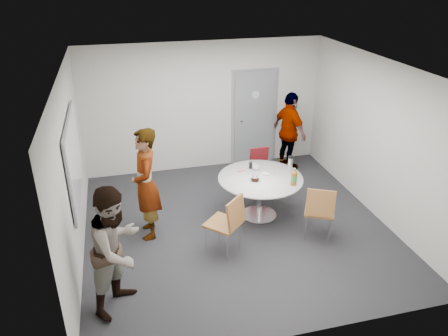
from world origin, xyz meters
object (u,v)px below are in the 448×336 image
object	(u,v)px
person_left	(117,249)
person_right	(289,132)
chair_far	(261,164)
chair_near_right	(320,208)
whiteboard	(74,159)
table	(262,183)
door	(254,118)
person_main	(146,184)
chair_near_left	(229,220)

from	to	relation	value
person_left	person_right	distance (m)	4.97
person_right	person_left	bearing A→B (deg)	116.40
chair_far	chair_near_right	bearing A→B (deg)	99.55
whiteboard	chair_far	bearing A→B (deg)	17.74
table	chair_far	size ratio (longest dim) A/B	1.77
door	whiteboard	bearing A→B (deg)	-147.34
door	person_main	size ratio (longest dim) A/B	1.15
chair_near_left	table	bearing A→B (deg)	3.63
whiteboard	person_right	size ratio (longest dim) A/B	1.12
whiteboard	chair_near_left	xyz separation A→B (m)	(2.14, -0.90, -0.85)
table	person_left	world-z (taller)	person_left
door	chair_near_left	bearing A→B (deg)	-114.01
door	chair_near_left	xyz separation A→B (m)	(-1.42, -3.18, -0.42)
chair_near_right	person_main	bearing A→B (deg)	-170.40
person_main	person_left	world-z (taller)	person_main
table	person_left	size ratio (longest dim) A/B	0.84
chair_near_left	chair_far	xyz separation A→B (m)	(1.17, 1.96, -0.11)
whiteboard	chair_near_right	world-z (taller)	whiteboard
whiteboard	person_main	xyz separation A→B (m)	(1.01, -0.06, -0.53)
person_left	person_right	size ratio (longest dim) A/B	1.02
chair_far	person_right	xyz separation A→B (m)	(0.86, 0.69, 0.35)
chair_near_left	person_right	distance (m)	3.35
chair_near_right	person_right	xyz separation A→B (m)	(0.55, 2.66, 0.25)
whiteboard	person_left	size ratio (longest dim) A/B	1.10
table	person_main	distance (m)	1.99
chair_near_left	chair_near_right	distance (m)	1.48
person_main	person_right	size ratio (longest dim) A/B	1.09
whiteboard	person_right	xyz separation A→B (m)	(4.17, 1.75, -0.60)
table	chair_far	world-z (taller)	table
chair_near_right	person_right	bearing A→B (deg)	105.96
chair_near_right	person_left	size ratio (longest dim) A/B	0.56
chair_far	person_main	bearing A→B (deg)	26.46
table	whiteboard	bearing A→B (deg)	-179.53
door	table	distance (m)	2.36
door	chair_far	xyz separation A→B (m)	(-0.25, -1.22, -0.53)
person_left	person_right	world-z (taller)	person_left
person_main	person_right	distance (m)	3.64
chair_near_left	chair_near_right	xyz separation A→B (m)	(1.48, -0.01, -0.01)
chair_near_left	person_main	xyz separation A→B (m)	(-1.13, 0.84, 0.32)
door	person_right	bearing A→B (deg)	-40.98
table	chair_near_left	size ratio (longest dim) A/B	1.48
door	chair_far	world-z (taller)	door
whiteboard	chair_far	size ratio (longest dim) A/B	2.31
chair_near_right	person_right	distance (m)	2.73
chair_far	person_left	xyz separation A→B (m)	(-2.80, -2.67, 0.37)
door	person_main	world-z (taller)	door
table	chair_near_right	world-z (taller)	table
whiteboard	chair_near_left	bearing A→B (deg)	-22.81
table	person_right	world-z (taller)	person_right
chair_near_left	door	bearing A→B (deg)	21.72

